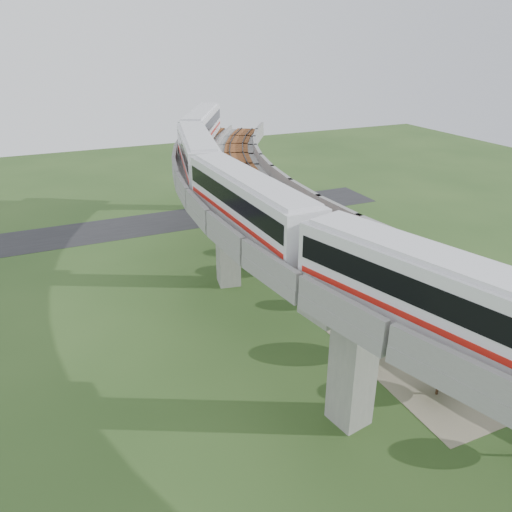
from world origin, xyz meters
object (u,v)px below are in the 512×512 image
object	(u,v)px
metro_train	(247,173)
car_dark	(362,266)
car_red	(480,323)
car_white	(502,364)

from	to	relation	value
metro_train	car_dark	size ratio (longest dim) A/B	13.04
car_red	car_dark	distance (m)	13.35
car_dark	metro_train	bearing A→B (deg)	88.29
car_white	car_red	bearing A→B (deg)	58.76
car_red	car_dark	bearing A→B (deg)	142.52
metro_train	car_dark	distance (m)	18.03
metro_train	car_red	distance (m)	22.61
metro_train	car_dark	bearing A→B (deg)	9.23
metro_train	car_red	world-z (taller)	metro_train
car_white	metro_train	bearing A→B (deg)	129.95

